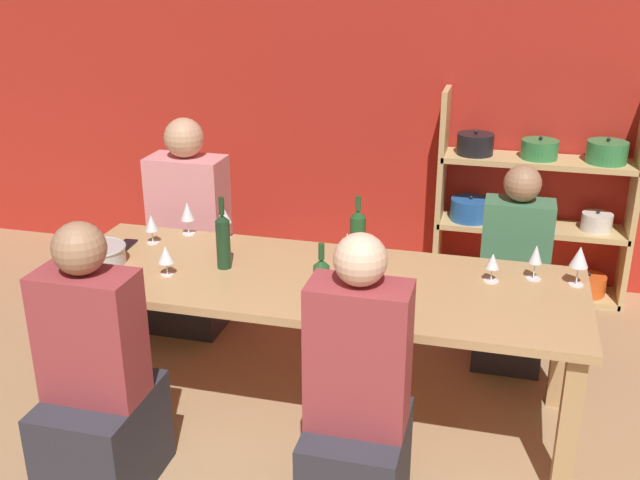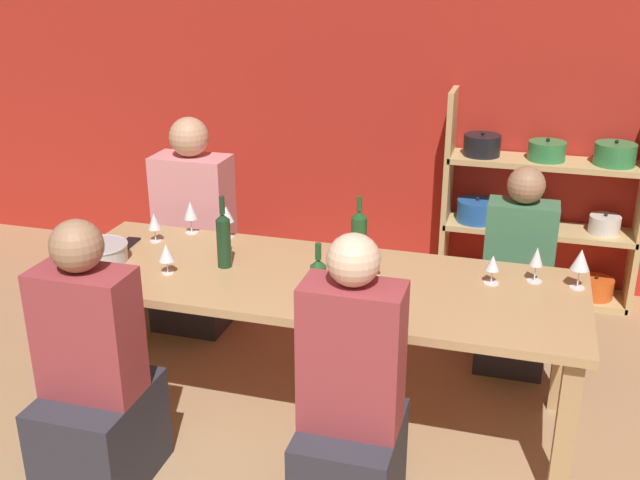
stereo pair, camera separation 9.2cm
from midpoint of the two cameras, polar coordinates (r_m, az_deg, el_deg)
name	(u,v)px [view 2 (the right image)]	position (r m, az deg, el deg)	size (l,w,h in m)	color
wall_back_red	(423,81)	(5.08, 8.39, 11.88)	(8.80, 0.06, 2.70)	red
shelf_unit	(537,217)	(5.04, 16.72, 1.70)	(1.23, 0.30, 1.34)	tan
dining_table	(314,293)	(3.55, 0.29, -4.04)	(2.50, 0.87, 0.73)	tan
mixing_bowl	(100,252)	(3.83, -15.79, -0.86)	(0.28, 0.28, 0.09)	#B7BABC
wine_bottle_green	(224,239)	(3.60, -6.63, 0.08)	(0.07, 0.07, 0.36)	#19381E
wine_bottle_dark	(318,285)	(3.13, 0.71, -3.46)	(0.07, 0.07, 0.32)	#1E4C23
wine_bottle_amber	(359,231)	(3.77, 3.69, 0.71)	(0.08, 0.08, 0.30)	#1E4C23
wine_glass_empty_a	(347,244)	(3.58, 2.83, -0.28)	(0.06, 0.06, 0.18)	white
wine_glass_white_a	(190,211)	(4.07, -9.21, 2.18)	(0.08, 0.08, 0.18)	white
wine_glass_empty_b	(226,215)	(3.97, -6.50, 1.92)	(0.08, 0.08, 0.18)	white
wine_glass_red_a	(154,222)	(3.99, -11.88, 1.33)	(0.07, 0.07, 0.16)	white
wine_glass_red_b	(537,258)	(3.58, 16.89, -1.34)	(0.07, 0.07, 0.17)	white
wine_glass_red_c	(166,253)	(3.58, -10.92, -1.01)	(0.08, 0.08, 0.15)	white
wine_glass_empty_c	(581,260)	(3.57, 19.95, -1.47)	(0.08, 0.08, 0.19)	white
wine_glass_red_d	(493,264)	(3.52, 13.75, -1.82)	(0.07, 0.07, 0.14)	white
wine_glass_empty_d	(374,256)	(3.49, 4.87, -1.23)	(0.08, 0.08, 0.15)	white
cell_phone	(129,243)	(4.02, -13.74, -0.23)	(0.08, 0.15, 0.01)	black
person_near_a	(351,424)	(2.98, 3.26, -13.82)	(0.38, 0.47, 1.24)	#2D2D38
person_far_a	(515,292)	(4.24, 15.24, -3.86)	(0.36, 0.46, 1.13)	#2D2D38
person_near_b	(95,392)	(3.31, -15.98, -11.07)	(0.40, 0.50, 1.20)	#2D2D38
person_far_b	(196,248)	(4.61, -8.85, -0.62)	(0.45, 0.56, 1.27)	#2D2D38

